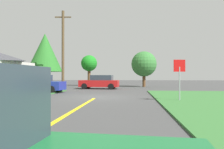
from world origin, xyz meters
TOP-DOWN VIEW (x-y plane):
  - ground_plane at (0.00, 0.00)m, footprint 120.00×120.00m
  - lane_stripe_center at (0.00, -8.00)m, footprint 0.20×14.00m
  - stop_sign at (5.41, -2.19)m, footprint 0.72×0.18m
  - car_approaching_junction at (-1.19, 9.52)m, footprint 4.64×2.26m
  - parked_car_near_building at (-5.95, 3.61)m, footprint 4.53×2.17m
  - utility_pole_mid at (-5.04, 7.67)m, footprint 1.80×0.29m
  - oak_tree_left at (-3.99, 16.99)m, footprint 2.46×2.46m
  - pine_tree_center at (-9.11, 12.45)m, footprint 4.67×4.67m
  - oak_tree_right at (4.24, 14.81)m, footprint 3.52×3.52m

SIDE VIEW (x-z plane):
  - ground_plane at x=0.00m, z-range 0.00..0.00m
  - lane_stripe_center at x=0.00m, z-range 0.00..0.01m
  - parked_car_near_building at x=-5.95m, z-range -0.01..1.61m
  - car_approaching_junction at x=-1.19m, z-range 0.00..1.62m
  - stop_sign at x=5.41m, z-range 0.50..3.02m
  - oak_tree_right at x=4.24m, z-range 0.70..5.66m
  - oak_tree_left at x=-3.99m, z-range 1.05..5.75m
  - utility_pole_mid at x=-5.04m, z-range 0.12..8.87m
  - pine_tree_center at x=-9.11m, z-range 1.05..8.29m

